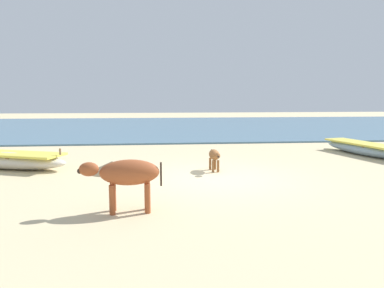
{
  "coord_description": "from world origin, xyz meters",
  "views": [
    {
      "loc": [
        -1.72,
        -9.97,
        2.31
      ],
      "look_at": [
        -0.43,
        2.91,
        0.6
      ],
      "focal_mm": 34.38,
      "sensor_mm": 36.0,
      "label": 1
    }
  ],
  "objects": [
    {
      "name": "sea_water",
      "position": [
        0.0,
        17.33,
        0.04
      ],
      "size": [
        60.0,
        20.0,
        0.08
      ],
      "primitive_type": "cube",
      "color": "slate",
      "rests_on": "ground"
    },
    {
      "name": "fishing_boat_2",
      "position": [
        6.42,
        3.5,
        0.26
      ],
      "size": [
        1.87,
        4.18,
        0.67
      ],
      "rotation": [
        0.0,
        0.0,
        4.94
      ],
      "color": "#8CA5B7",
      "rests_on": "ground"
    },
    {
      "name": "ground",
      "position": [
        0.0,
        0.0,
        0.0
      ],
      "size": [
        80.0,
        80.0,
        0.0
      ],
      "primitive_type": "plane",
      "color": "beige"
    },
    {
      "name": "cow_adult_rust",
      "position": [
        -2.3,
        -2.78,
        0.76
      ],
      "size": [
        1.64,
        0.52,
        1.06
      ],
      "rotation": [
        0.0,
        0.0,
        3.18
      ],
      "color": "#9E4C28",
      "rests_on": "ground"
    },
    {
      "name": "debris_pile_0",
      "position": [
        -3.04,
        1.16,
        0.17
      ],
      "size": [
        1.79,
        1.79,
        0.34
      ],
      "primitive_type": "cone",
      "rotation": [
        0.0,
        0.0,
        1.31
      ],
      "color": "#7A6647",
      "rests_on": "ground"
    },
    {
      "name": "calf_near_brown",
      "position": [
        0.07,
        1.01,
        0.48
      ],
      "size": [
        0.33,
        1.03,
        0.67
      ],
      "rotation": [
        0.0,
        0.0,
        4.77
      ],
      "color": "brown",
      "rests_on": "ground"
    },
    {
      "name": "fishing_boat_3",
      "position": [
        -6.37,
        2.07,
        0.28
      ],
      "size": [
        4.19,
        2.44,
        0.72
      ],
      "rotation": [
        0.0,
        0.0,
        5.92
      ],
      "color": "beige",
      "rests_on": "ground"
    }
  ]
}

